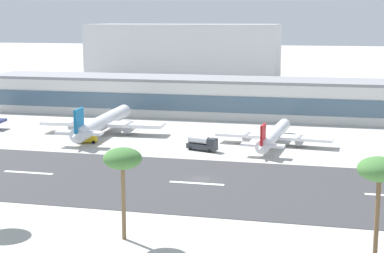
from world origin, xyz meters
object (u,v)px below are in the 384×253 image
(service_fuel_truck_1, at_px, (202,143))
(service_box_truck_0, at_px, (87,137))
(distant_hotel_block, at_px, (184,54))
(airliner_blue_tail_gate_1, at_px, (101,123))
(palm_tree_1, at_px, (380,171))
(terminal_building, at_px, (211,96))
(palm_tree_2, at_px, (123,160))
(airliner_red_tail_gate_2, at_px, (273,136))

(service_fuel_truck_1, bearing_deg, service_box_truck_0, -165.96)
(distant_hotel_block, bearing_deg, airliner_blue_tail_gate_1, -85.78)
(airliner_blue_tail_gate_1, distance_m, palm_tree_1, 111.56)
(terminal_building, relative_size, palm_tree_2, 11.46)
(palm_tree_1, height_order, palm_tree_2, palm_tree_1)
(terminal_building, height_order, palm_tree_1, palm_tree_1)
(terminal_building, relative_size, service_box_truck_0, 26.72)
(airliner_blue_tail_gate_1, xyz_separation_m, palm_tree_2, (36.54, -82.29, 9.55))
(distant_hotel_block, distance_m, palm_tree_1, 248.87)
(terminal_building, height_order, airliner_red_tail_gate_2, terminal_building)
(terminal_building, relative_size, distant_hotel_block, 1.66)
(service_fuel_truck_1, bearing_deg, airliner_red_tail_gate_2, 49.66)
(airliner_red_tail_gate_2, height_order, palm_tree_2, palm_tree_2)
(distant_hotel_block, distance_m, airliner_red_tail_gate_2, 169.57)
(distant_hotel_block, relative_size, airliner_blue_tail_gate_1, 2.01)
(service_box_truck_0, height_order, palm_tree_1, palm_tree_1)
(distant_hotel_block, bearing_deg, service_box_truck_0, -85.86)
(service_fuel_truck_1, bearing_deg, terminal_building, 117.27)
(terminal_building, bearing_deg, palm_tree_1, -68.48)
(airliner_red_tail_gate_2, distance_m, service_box_truck_0, 52.86)
(terminal_building, bearing_deg, service_fuel_truck_1, -80.87)
(terminal_building, xyz_separation_m, airliner_red_tail_gate_2, (27.57, -49.05, -4.17))
(airliner_blue_tail_gate_1, height_order, palm_tree_2, palm_tree_2)
(service_fuel_truck_1, height_order, palm_tree_2, palm_tree_2)
(distant_hotel_block, relative_size, palm_tree_1, 6.68)
(airliner_red_tail_gate_2, bearing_deg, service_box_truck_0, 104.16)
(service_fuel_truck_1, bearing_deg, palm_tree_2, -70.54)
(service_box_truck_0, xyz_separation_m, palm_tree_2, (35.77, -68.86, 11.18))
(distant_hotel_block, distance_m, palm_tree_2, 238.65)
(distant_hotel_block, height_order, service_box_truck_0, distant_hotel_block)
(service_box_truck_0, distance_m, palm_tree_1, 101.70)
(service_fuel_truck_1, xyz_separation_m, palm_tree_2, (1.52, -66.41, 10.94))
(distant_hotel_block, xyz_separation_m, service_fuel_truck_1, (46.18, -167.40, -14.12))
(airliner_red_tail_gate_2, height_order, service_box_truck_0, airliner_red_tail_gate_2)
(service_box_truck_0, bearing_deg, service_fuel_truck_1, -18.33)
(distant_hotel_block, bearing_deg, airliner_red_tail_gate_2, -67.72)
(service_box_truck_0, height_order, service_fuel_truck_1, service_fuel_truck_1)
(palm_tree_1, bearing_deg, airliner_red_tail_gate_2, 106.03)
(airliner_blue_tail_gate_1, height_order, palm_tree_1, palm_tree_1)
(service_box_truck_0, relative_size, palm_tree_2, 0.43)
(airliner_blue_tail_gate_1, bearing_deg, terminal_building, -32.87)
(airliner_blue_tail_gate_1, relative_size, palm_tree_1, 3.32)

